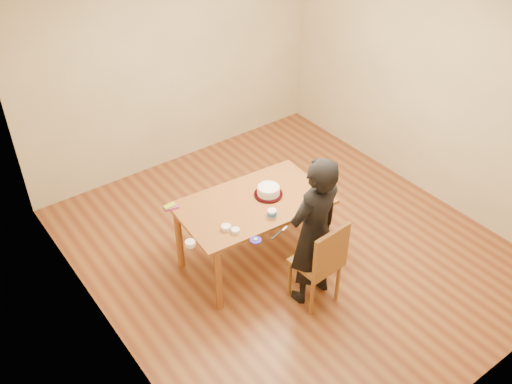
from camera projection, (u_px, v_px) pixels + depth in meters
room_shell at (271, 125)px, 5.57m from camera, size 4.00×4.50×2.70m
dining_table at (253, 204)px, 5.57m from camera, size 1.52×0.97×0.04m
dining_chair at (315, 262)px, 5.31m from camera, size 0.40×0.40×0.04m
cake_plate at (268, 194)px, 5.65m from camera, size 0.29×0.29×0.02m
cake at (268, 191)px, 5.62m from camera, size 0.22×0.22×0.07m
frosting_dome at (268, 187)px, 5.59m from camera, size 0.22×0.22×0.03m
frosting_tub at (272, 213)px, 5.36m from camera, size 0.09×0.09×0.08m
frosting_lid at (256, 240)px, 5.11m from camera, size 0.11×0.11×0.01m
frosting_dollop at (256, 239)px, 5.10m from camera, size 0.04×0.04×0.02m
ramekin_green at (236, 231)px, 5.19m from camera, size 0.08×0.08×0.04m
ramekin_yellow at (226, 228)px, 5.22m from camera, size 0.09×0.09×0.04m
ramekin_multi at (190, 243)px, 5.04m from camera, size 0.09×0.09×0.04m
candy_box_pink at (171, 207)px, 5.48m from camera, size 0.15×0.10×0.02m
candy_box_green at (170, 206)px, 5.47m from camera, size 0.12×0.06×0.02m
spatula at (277, 235)px, 5.16m from camera, size 0.16×0.06×0.01m
person at (314, 232)px, 5.14m from camera, size 0.59×0.41×1.57m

